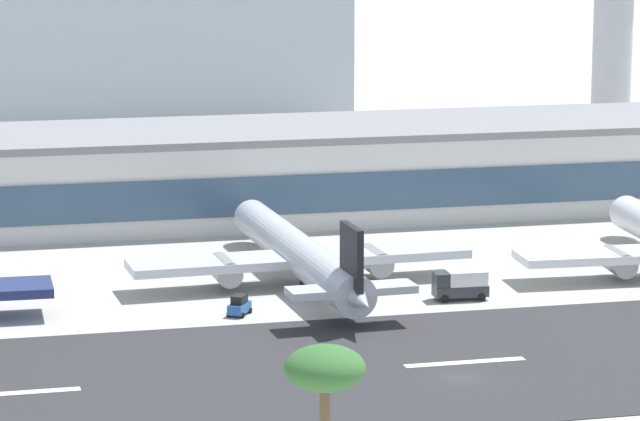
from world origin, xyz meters
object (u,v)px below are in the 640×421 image
(control_tower, at_px, (614,13))
(palm_tree_1, at_px, (325,375))
(distant_hotel_block, at_px, (98,35))
(terminal_building, at_px, (226,172))
(service_box_truck_0, at_px, (460,284))
(airliner_black_tail_gate_1, at_px, (303,257))
(service_baggage_tug_1, at_px, (239,306))

(control_tower, bearing_deg, palm_tree_1, -119.42)
(distant_hotel_block, height_order, palm_tree_1, distant_hotel_block)
(terminal_building, height_order, control_tower, control_tower)
(distant_hotel_block, bearing_deg, control_tower, -37.89)
(control_tower, relative_size, palm_tree_1, 2.56)
(distant_hotel_block, bearing_deg, service_box_truck_0, -80.41)
(control_tower, bearing_deg, airliner_black_tail_gate_1, -133.27)
(service_baggage_tug_1, bearing_deg, terminal_building, -156.80)
(terminal_building, distance_m, palm_tree_1, 123.16)
(distant_hotel_block, distance_m, airliner_black_tail_gate_1, 135.89)
(distant_hotel_block, relative_size, airliner_black_tail_gate_1, 1.82)
(control_tower, bearing_deg, service_baggage_tug_1, -132.87)
(airliner_black_tail_gate_1, bearing_deg, palm_tree_1, 165.49)
(airliner_black_tail_gate_1, bearing_deg, distant_hotel_block, 1.16)
(airliner_black_tail_gate_1, height_order, palm_tree_1, palm_tree_1)
(terminal_building, bearing_deg, service_baggage_tug_1, -98.93)
(control_tower, xyz_separation_m, service_baggage_tug_1, (-78.99, -85.10, -24.13))
(terminal_building, xyz_separation_m, palm_tree_1, (-15.58, -121.97, 6.98))
(distant_hotel_block, bearing_deg, palm_tree_1, -92.04)
(airliner_black_tail_gate_1, relative_size, palm_tree_1, 3.39)
(terminal_building, relative_size, service_box_truck_0, 30.58)
(terminal_building, height_order, airliner_black_tail_gate_1, terminal_building)
(distant_hotel_block, height_order, airliner_black_tail_gate_1, distant_hotel_block)
(distant_hotel_block, distance_m, palm_tree_1, 213.73)
(terminal_building, bearing_deg, service_box_truck_0, -72.81)
(airliner_black_tail_gate_1, xyz_separation_m, palm_tree_1, (-16.55, -78.74, 9.83))
(distant_hotel_block, bearing_deg, airliner_black_tail_gate_1, -86.20)
(service_box_truck_0, bearing_deg, palm_tree_1, 67.22)
(service_baggage_tug_1, bearing_deg, distant_hotel_block, -148.10)
(service_box_truck_0, relative_size, palm_tree_1, 0.40)
(terminal_building, relative_size, control_tower, 4.78)
(terminal_building, bearing_deg, control_tower, 23.46)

